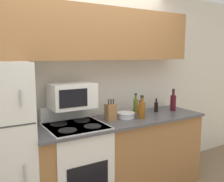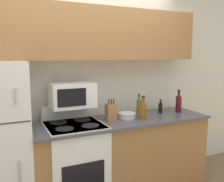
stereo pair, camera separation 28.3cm
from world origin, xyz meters
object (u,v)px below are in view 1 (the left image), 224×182
(bowl, at_px, (126,115))
(microwave, at_px, (72,96))
(knife_block, at_px, (111,112))
(bottle_olive_oil, at_px, (136,105))
(bottle_hot_sauce, at_px, (140,110))
(bottle_soy_sauce, at_px, (156,107))
(bottle_whiskey, at_px, (142,109))
(stove, at_px, (76,166))
(bottle_wine_red, at_px, (173,102))

(bowl, bearing_deg, microwave, 169.34)
(knife_block, bearing_deg, bowl, -1.12)
(bottle_olive_oil, relative_size, bottle_hot_sauce, 1.30)
(microwave, xyz_separation_m, bottle_hot_sauce, (0.83, -0.14, -0.23))
(microwave, height_order, bowl, microwave)
(bottle_soy_sauce, bearing_deg, bowl, -172.76)
(knife_block, relative_size, bottle_whiskey, 0.90)
(knife_block, distance_m, bottle_olive_oil, 0.49)
(stove, bearing_deg, bottle_olive_oil, 10.11)
(knife_block, bearing_deg, bottle_hot_sauce, -3.37)
(microwave, bearing_deg, stove, -100.58)
(microwave, distance_m, knife_block, 0.49)
(knife_block, relative_size, bottle_hot_sauce, 1.27)
(bottle_wine_red, bearing_deg, bottle_soy_sauce, 166.01)
(stove, height_order, bowl, stove)
(bottle_wine_red, distance_m, bottle_hot_sauce, 0.59)
(bottle_olive_oil, bearing_deg, knife_block, -162.40)
(knife_block, xyz_separation_m, bottle_soy_sauce, (0.75, 0.06, -0.03))
(stove, xyz_separation_m, knife_block, (0.45, 0.02, 0.55))
(microwave, distance_m, bottle_soy_sauce, 1.20)
(bowl, relative_size, bottle_soy_sauce, 1.22)
(bottle_whiskey, bearing_deg, bottle_wine_red, 10.88)
(bottle_hot_sauce, bearing_deg, bottle_wine_red, 2.54)
(bottle_whiskey, xyz_separation_m, bottle_wine_red, (0.63, 0.12, 0.01))
(bottle_olive_oil, relative_size, bottle_wine_red, 0.87)
(knife_block, xyz_separation_m, bottle_whiskey, (0.36, -0.12, 0.01))
(knife_block, bearing_deg, microwave, 164.75)
(bowl, xyz_separation_m, bottle_olive_oil, (0.26, 0.15, 0.06))
(bottle_hot_sauce, bearing_deg, knife_block, 176.63)
(stove, relative_size, microwave, 2.28)
(bottle_hot_sauce, bearing_deg, microwave, 170.44)
(stove, distance_m, microwave, 0.77)
(microwave, distance_m, bottle_olive_oil, 0.92)
(knife_block, height_order, bottle_hot_sauce, knife_block)
(knife_block, bearing_deg, bottle_wine_red, 0.14)
(bowl, bearing_deg, knife_block, 178.88)
(bottle_wine_red, bearing_deg, bowl, -179.52)
(stove, height_order, microwave, microwave)
(stove, bearing_deg, knife_block, 1.93)
(knife_block, bearing_deg, bottle_olive_oil, 17.60)
(bottle_wine_red, bearing_deg, stove, -179.31)
(bowl, height_order, bottle_whiskey, bottle_whiskey)
(stove, distance_m, bottle_whiskey, 0.99)
(knife_block, relative_size, bottle_wine_red, 0.84)
(stove, relative_size, bottle_soy_sauce, 6.15)
(microwave, relative_size, bowl, 2.21)
(knife_block, height_order, bowl, knife_block)
(stove, xyz_separation_m, bottle_hot_sauce, (0.85, -0.01, 0.53))
(bottle_olive_oil, height_order, bottle_soy_sauce, bottle_olive_oil)
(bowl, bearing_deg, bottle_whiskey, -37.09)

